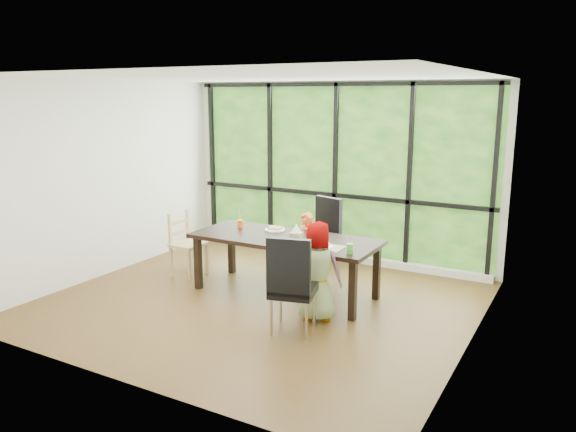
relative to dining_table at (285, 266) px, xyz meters
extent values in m
plane|color=black|center=(-0.12, -0.42, -0.38)|extent=(5.00, 5.00, 0.00)
plane|color=silver|center=(-0.12, 1.83, 0.98)|extent=(5.00, 0.00, 5.00)
cube|color=#194615|center=(-0.12, 1.81, 0.98)|extent=(4.80, 0.02, 2.65)
cube|color=silver|center=(-0.12, 1.73, -0.33)|extent=(4.80, 0.12, 0.10)
cube|color=black|center=(0.00, 0.00, 0.00)|extent=(2.41, 1.05, 0.75)
cube|color=black|center=(0.01, 0.96, 0.17)|extent=(0.58, 0.58, 1.08)
cube|color=black|center=(0.65, -0.97, 0.17)|extent=(0.56, 0.56, 1.08)
cube|color=tan|center=(-1.55, -0.01, 0.08)|extent=(0.42, 0.44, 0.90)
imported|color=#E35B28|center=(0.00, 0.58, 0.10)|extent=(0.40, 0.33, 0.95)
imported|color=slate|center=(0.70, -0.54, 0.19)|extent=(0.65, 0.53, 1.14)
cube|color=tan|center=(0.65, -0.20, 0.38)|extent=(0.42, 0.31, 0.01)
cylinder|color=white|center=(-0.29, 0.24, 0.38)|extent=(0.27, 0.27, 0.02)
cylinder|color=white|center=(0.62, -0.20, 0.38)|extent=(0.24, 0.24, 0.02)
cylinder|color=#FF5702|center=(-0.78, 0.15, 0.43)|extent=(0.07, 0.07, 0.10)
cylinder|color=#4CCD32|center=(1.01, -0.30, 0.43)|extent=(0.07, 0.07, 0.12)
cube|color=tan|center=(0.23, -0.13, 0.43)|extent=(0.13, 0.13, 0.12)
cylinder|color=white|center=(-0.78, 0.15, 0.52)|extent=(0.01, 0.04, 0.20)
cylinder|color=pink|center=(1.01, -0.30, 0.53)|extent=(0.01, 0.04, 0.20)
cone|color=white|center=(0.23, -0.13, 0.55)|extent=(0.12, 0.12, 0.11)
camera|label=1|loc=(3.34, -5.93, 2.13)|focal=34.86mm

